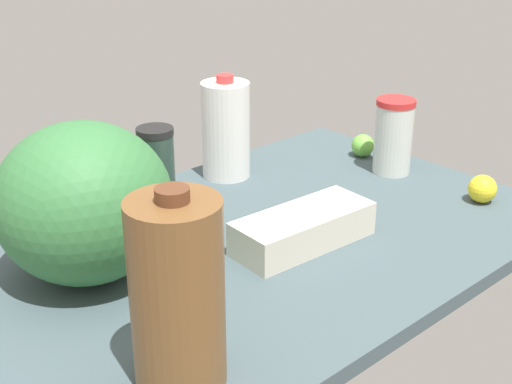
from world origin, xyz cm
name	(u,v)px	position (x,y,z in cm)	size (l,w,h in cm)	color
countertop	(256,246)	(0.00, 0.00, 1.50)	(120.00, 76.00, 3.00)	#405056
egg_carton	(303,228)	(5.19, -7.60, 6.34)	(28.21, 11.16, 6.67)	beige
watermelon	(84,203)	(-30.53, 9.92, 16.87)	(30.28, 30.28, 27.74)	#33703A
tumbler_cup	(393,136)	(47.56, 3.99, 12.01)	(9.13, 9.13, 17.94)	silver
chocolate_milk_jug	(177,295)	(-36.42, -24.22, 16.74)	(12.74, 12.74, 29.04)	brown
milk_jug	(226,130)	(17.20, 28.99, 14.33)	(11.17, 11.17, 24.22)	white
shaker_bottle	(157,171)	(-6.70, 22.68, 12.37)	(7.58, 7.58, 18.66)	#263B31
lime_by_jug	(363,146)	(50.71, 15.37, 5.86)	(5.72, 5.72, 5.72)	#6AB541
lemon_far_back	(482,189)	(47.89, -20.07, 6.05)	(6.11, 6.11, 6.11)	yellow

